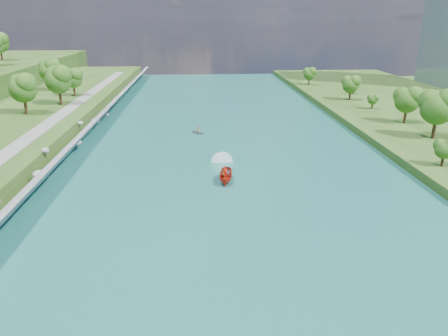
{
  "coord_description": "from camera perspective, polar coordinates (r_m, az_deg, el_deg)",
  "views": [
    {
      "loc": [
        -4.34,
        -44.25,
        22.42
      ],
      "look_at": [
        -0.86,
        13.33,
        2.5
      ],
      "focal_mm": 35.0,
      "sensor_mm": 36.0,
      "label": 1
    }
  ],
  "objects": [
    {
      "name": "ground",
      "position": [
        49.79,
        1.93,
        -7.72
      ],
      "size": [
        260.0,
        260.0,
        0.0
      ],
      "primitive_type": "plane",
      "color": "#2D5119",
      "rests_on": "ground"
    },
    {
      "name": "river_water",
      "position": [
        68.17,
        0.38,
        -0.1
      ],
      "size": [
        55.0,
        240.0,
        0.1
      ],
      "primitive_type": "cube",
      "color": "#1A6453",
      "rests_on": "ground"
    },
    {
      "name": "riprap_bank",
      "position": [
        70.05,
        -21.17,
        0.61
      ],
      "size": [
        4.27,
        236.0,
        4.36
      ],
      "color": "slate",
      "rests_on": "ground"
    },
    {
      "name": "riverside_path",
      "position": [
        72.64,
        -26.14,
        2.01
      ],
      "size": [
        3.0,
        200.0,
        0.1
      ],
      "primitive_type": "cube",
      "color": "gray",
      "rests_on": "berm_west"
    },
    {
      "name": "motorboat",
      "position": [
        63.38,
        0.14,
        -0.78
      ],
      "size": [
        3.6,
        19.27,
        2.17
      ],
      "rotation": [
        0.0,
        0.0,
        3.01
      ],
      "color": "red",
      "rests_on": "river_water"
    },
    {
      "name": "raft",
      "position": [
        89.21,
        -3.37,
        4.77
      ],
      "size": [
        3.5,
        3.6,
        1.61
      ],
      "rotation": [
        0.0,
        0.0,
        0.7
      ],
      "color": "gray",
      "rests_on": "river_water"
    }
  ]
}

